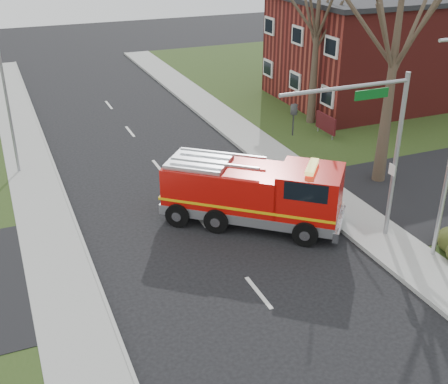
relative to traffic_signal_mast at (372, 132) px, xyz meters
name	(u,v)px	position (x,y,z in m)	size (l,w,h in m)	color
ground	(259,293)	(-5.21, -1.50, -4.71)	(120.00, 120.00, 0.00)	black
sidewalk_right	(403,254)	(0.99, -1.50, -4.63)	(2.40, 80.00, 0.15)	#969690
sidewalk_left	(78,337)	(-11.41, -1.50, -4.63)	(2.40, 80.00, 0.15)	#969690
brick_building	(390,47)	(13.79, 16.50, -1.05)	(15.40, 10.40, 7.25)	maroon
health_center_sign	(326,123)	(5.29, 11.00, -3.83)	(0.12, 2.00, 1.40)	#451014
bare_tree_near	(398,29)	(4.29, 4.50, 2.71)	(6.00, 6.00, 12.00)	#362920
bare_tree_far	(318,19)	(5.79, 13.50, 1.78)	(5.25, 5.25, 10.50)	#362920
traffic_signal_mast	(372,132)	(0.00, 0.00, 0.00)	(5.29, 0.18, 6.80)	gray
utility_pole_far	(8,108)	(-12.01, 12.50, -1.21)	(0.14, 0.14, 7.00)	gray
fire_engine	(254,194)	(-3.18, 3.15, -3.36)	(7.27, 6.64, 2.97)	#BC0D08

